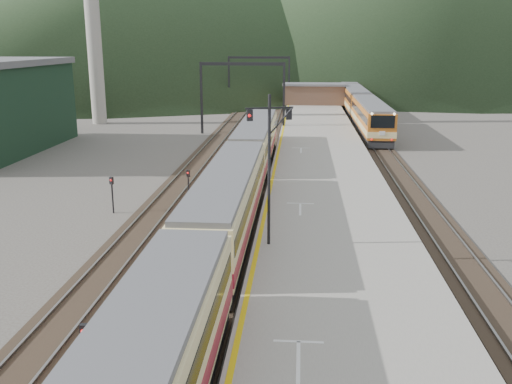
{
  "coord_description": "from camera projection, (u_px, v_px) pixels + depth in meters",
  "views": [
    {
      "loc": [
        3.73,
        -9.15,
        10.27
      ],
      "look_at": [
        1.29,
        21.86,
        2.0
      ],
      "focal_mm": 40.0,
      "sensor_mm": 36.0,
      "label": 1
    }
  ],
  "objects": [
    {
      "name": "gantry_near",
      "position": [
        242.0,
        84.0,
        63.51
      ],
      "size": [
        9.55,
        0.25,
        8.0
      ],
      "color": "black",
      "rests_on": "ground"
    },
    {
      "name": "short_signal_c",
      "position": [
        112.0,
        190.0,
        34.74
      ],
      "size": [
        0.27,
        0.24,
        2.27
      ],
      "color": "black",
      "rests_on": "ground"
    },
    {
      "name": "gantry_far",
      "position": [
        259.0,
        72.0,
        87.59
      ],
      "size": [
        9.55,
        0.25,
        8.0
      ],
      "color": "black",
      "rests_on": "ground"
    },
    {
      "name": "short_signal_b",
      "position": [
        188.0,
        182.0,
        36.65
      ],
      "size": [
        0.27,
        0.24,
        2.27
      ],
      "color": "black",
      "rests_on": "ground"
    },
    {
      "name": "track_far",
      "position": [
        202.0,
        159.0,
        50.64
      ],
      "size": [
        2.6,
        200.0,
        0.23
      ],
      "color": "black",
      "rests_on": "ground"
    },
    {
      "name": "smokestack",
      "position": [
        91.0,
        1.0,
        69.29
      ],
      "size": [
        1.8,
        1.8,
        30.0
      ],
      "primitive_type": "cylinder",
      "color": "#9E998E",
      "rests_on": "ground"
    },
    {
      "name": "station_shed",
      "position": [
        314.0,
        94.0,
        85.8
      ],
      "size": [
        9.4,
        4.4,
        3.1
      ],
      "color": "brown",
      "rests_on": "platform"
    },
    {
      "name": "second_train",
      "position": [
        355.0,
        101.0,
        81.59
      ],
      "size": [
        2.76,
        56.66,
        3.37
      ],
      "color": "#C2661E",
      "rests_on": "track_second"
    },
    {
      "name": "track_second",
      "position": [
        390.0,
        162.0,
        49.38
      ],
      "size": [
        2.6,
        200.0,
        0.23
      ],
      "color": "black",
      "rests_on": "ground"
    },
    {
      "name": "track_main",
      "position": [
        258.0,
        160.0,
        50.26
      ],
      "size": [
        2.6,
        200.0,
        0.23
      ],
      "color": "black",
      "rests_on": "ground"
    },
    {
      "name": "main_train",
      "position": [
        228.0,
        205.0,
        30.04
      ],
      "size": [
        2.68,
        54.99,
        3.27
      ],
      "color": "#EAD58C",
      "rests_on": "track_main"
    },
    {
      "name": "short_signal_a",
      "position": [
        86.0,
        349.0,
        16.8
      ],
      "size": [
        0.23,
        0.17,
        2.27
      ],
      "color": "black",
      "rests_on": "ground"
    },
    {
      "name": "platform",
      "position": [
        322.0,
        161.0,
        47.79
      ],
      "size": [
        8.0,
        100.0,
        1.0
      ],
      "primitive_type": "cube",
      "color": "gray",
      "rests_on": "ground"
    },
    {
      "name": "signal_mast",
      "position": [
        269.0,
        155.0,
        25.77
      ],
      "size": [
        2.11,
        0.82,
        6.99
      ],
      "color": "black",
      "rests_on": "platform"
    }
  ]
}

